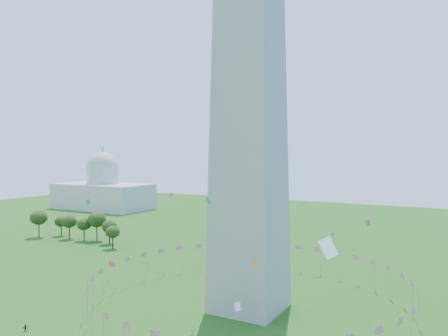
{
  "coord_description": "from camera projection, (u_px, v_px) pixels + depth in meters",
  "views": [
    {
      "loc": [
        48.56,
        -50.18,
        40.25
      ],
      "look_at": [
        0.96,
        35.0,
        36.84
      ],
      "focal_mm": 35.0,
      "sensor_mm": 36.0,
      "label": 1
    }
  ],
  "objects": [
    {
      "name": "flag_ring",
      "position": [
        249.0,
        291.0,
        112.32
      ],
      "size": [
        80.24,
        80.24,
        9.0
      ],
      "color": "silver",
      "rests_on": "ground"
    },
    {
      "name": "tree_line_west",
      "position": [
        78.0,
        228.0,
        200.29
      ],
      "size": [
        55.4,
        15.96,
        13.0
      ],
      "color": "#344C19",
      "rests_on": "ground"
    },
    {
      "name": "kites_aloft",
      "position": [
        246.0,
        262.0,
        86.97
      ],
      "size": [
        93.85,
        76.87,
        28.35
      ],
      "color": "red",
      "rests_on": "ground"
    },
    {
      "name": "capitol_building",
      "position": [
        103.0,
        177.0,
        312.84
      ],
      "size": [
        70.0,
        35.0,
        46.0
      ],
      "primitive_type": null,
      "color": "beige",
      "rests_on": "ground"
    }
  ]
}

